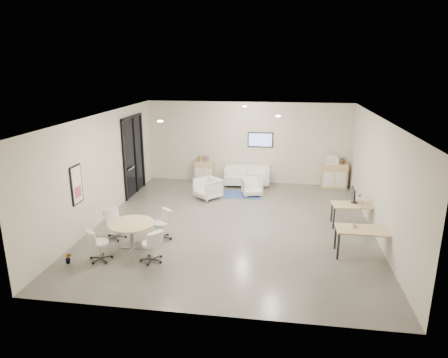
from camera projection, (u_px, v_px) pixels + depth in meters
name	position (u px, v px, depth m)	size (l,w,h in m)	color
room_shell	(234.00, 173.00, 11.45)	(9.60, 10.60, 4.80)	#5D5A55
glass_door	(134.00, 153.00, 14.41)	(0.09, 1.90, 2.85)	black
artwork	(77.00, 185.00, 10.50)	(0.05, 0.54, 1.04)	black
wall_tv	(260.00, 140.00, 15.58)	(0.98, 0.06, 0.58)	black
ceiling_spots	(231.00, 114.00, 11.83)	(3.14, 4.14, 0.03)	#FFEAC6
sideboard_left	(204.00, 172.00, 16.08)	(0.76, 0.39, 0.85)	tan
sideboard_right	(334.00, 176.00, 15.32)	(0.95, 0.46, 0.95)	tan
books	(203.00, 159.00, 15.94)	(0.44, 0.14, 0.22)	red
printer	(332.00, 160.00, 15.17)	(0.47, 0.39, 0.33)	white
loveseat	(247.00, 176.00, 15.65)	(1.80, 1.00, 0.65)	white
blue_rug	(242.00, 195.00, 14.59)	(1.41, 0.94, 0.01)	#2F4592
armchair_left	(208.00, 187.00, 14.11)	(0.77, 0.72, 0.80)	white
armchair_right	(252.00, 186.00, 14.43)	(0.68, 0.64, 0.70)	white
desk_rear	(355.00, 207.00, 11.61)	(1.36, 0.77, 0.68)	tan
desk_front	(364.00, 232.00, 9.79)	(1.37, 0.69, 0.71)	tan
monitor	(353.00, 195.00, 11.67)	(0.20, 0.50, 0.44)	black
round_table	(132.00, 226.00, 10.15)	(1.18, 1.18, 0.72)	tan
meeting_chairs	(132.00, 234.00, 10.21)	(2.20, 2.20, 0.82)	white
plant_cabinet	(344.00, 161.00, 15.11)	(0.25, 0.28, 0.22)	#3F7F3F
plant_floor	(69.00, 261.00, 9.55)	(0.16, 0.28, 0.12)	#3F7F3F
cup	(354.00, 225.00, 9.88)	(0.13, 0.10, 0.13)	white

